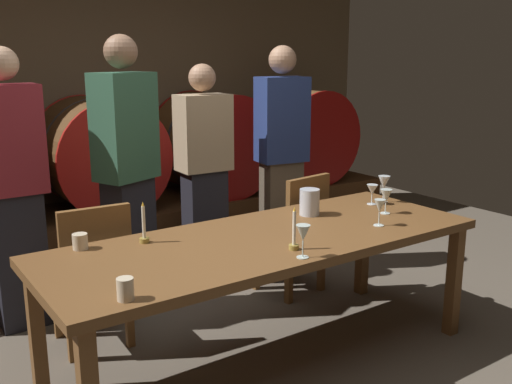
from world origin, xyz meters
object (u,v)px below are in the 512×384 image
at_px(dining_table, 266,248).
at_px(wine_barrel_far_right, 299,135).
at_px(chair_left, 93,269).
at_px(guest_far_right, 282,156).
at_px(wine_glass_left, 380,207).
at_px(wine_glass_right, 372,190).
at_px(wine_barrel_right, 212,144).
at_px(guest_center_right, 204,173).
at_px(candle_left, 144,231).
at_px(wine_glass_far_right, 384,183).
at_px(cup_left, 125,289).
at_px(candle_right, 294,237).
at_px(pitcher, 309,202).
at_px(wine_barrel_center, 99,155).
at_px(wine_glass_center, 386,197).
at_px(wine_glass_far_left, 303,234).
at_px(chair_right, 296,228).
at_px(cup_right, 80,241).
at_px(guest_far_left, 14,189).

bearing_deg(dining_table, wine_barrel_far_right, 47.54).
xyz_separation_m(chair_left, guest_far_right, (1.73, 0.48, 0.42)).
bearing_deg(wine_glass_left, wine_glass_right, 48.83).
bearing_deg(wine_barrel_right, wine_glass_left, -96.84).
height_order(guest_center_right, candle_left, guest_center_right).
xyz_separation_m(wine_glass_far_right, cup_left, (-2.03, -0.52, -0.08)).
distance_m(candle_right, pitcher, 0.67).
bearing_deg(pitcher, cup_left, -158.54).
xyz_separation_m(wine_barrel_center, candle_right, (0.13, -2.39, -0.10)).
relative_size(wine_barrel_far_right, chair_left, 1.06).
bearing_deg(wine_glass_right, pitcher, 175.77).
bearing_deg(wine_barrel_right, wine_barrel_center, 180.00).
bearing_deg(wine_glass_left, wine_barrel_center, 108.62).
distance_m(wine_barrel_far_right, wine_glass_left, 2.68).
bearing_deg(wine_glass_center, guest_far_right, 84.32).
xyz_separation_m(pitcher, wine_glass_far_left, (-0.53, -0.58, 0.04)).
height_order(guest_center_right, wine_glass_center, guest_center_right).
bearing_deg(wine_glass_left, chair_right, 83.80).
xyz_separation_m(chair_right, wine_glass_right, (0.23, -0.50, 0.34)).
bearing_deg(wine_barrel_far_right, candle_left, -143.81).
relative_size(chair_right, cup_right, 11.01).
xyz_separation_m(guest_far_left, wine_glass_center, (1.88, -1.29, -0.05)).
height_order(candle_right, cup_right, candle_right).
bearing_deg(candle_right, wine_barrel_far_right, 50.54).
bearing_deg(wine_glass_right, candle_right, -156.91).
xyz_separation_m(guest_far_right, wine_glass_center, (-0.12, -1.22, -0.07)).
distance_m(wine_barrel_center, chair_left, 1.61).
distance_m(dining_table, cup_left, 1.02).
relative_size(wine_glass_left, cup_left, 1.67).
relative_size(guest_center_right, pitcher, 10.11).
bearing_deg(wine_glass_right, wine_glass_center, -114.69).
bearing_deg(guest_far_right, dining_table, 58.77).
relative_size(candle_right, wine_glass_left, 1.44).
bearing_deg(guest_center_right, candle_left, 49.42).
height_order(wine_barrel_right, wine_glass_far_left, wine_barrel_right).
height_order(wine_glass_left, cup_left, wine_glass_left).
xyz_separation_m(wine_glass_right, cup_left, (-1.93, -0.52, -0.05)).
distance_m(guest_far_left, guest_far_right, 2.01).
xyz_separation_m(guest_far_left, candle_right, (0.99, -1.50, -0.10)).
height_order(pitcher, wine_glass_left, pitcher).
relative_size(chair_right, wine_glass_right, 6.61).
height_order(wine_barrel_center, guest_far_right, guest_far_right).
distance_m(wine_glass_right, cup_left, 2.00).
distance_m(chair_left, wine_glass_far_right, 1.93).
distance_m(guest_far_right, wine_glass_far_left, 1.88).
relative_size(pitcher, wine_glass_far_right, 0.91).
height_order(candle_right, pitcher, candle_right).
relative_size(chair_left, wine_glass_right, 6.61).
distance_m(wine_barrel_center, cup_left, 2.63).
bearing_deg(wine_barrel_far_right, wine_glass_left, -119.16).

